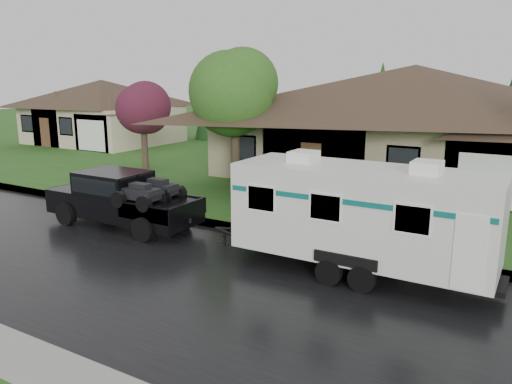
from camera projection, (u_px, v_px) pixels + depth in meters
The scene contains 11 objects.
ground at pixel (223, 254), 14.89m from camera, with size 140.00×140.00×0.00m, color #26581B.
road at pixel (181, 276), 13.20m from camera, with size 140.00×8.00×0.01m, color black.
curb at pixel (261, 232), 16.76m from camera, with size 140.00×0.50×0.15m, color gray.
lawn at pixel (376, 171), 27.47m from camera, with size 140.00×26.00×0.15m, color #26581B.
house_main at pixel (418, 110), 24.57m from camera, with size 19.44×10.80×6.90m.
house_far at pixel (103, 106), 38.28m from camera, with size 10.80×8.64×5.80m.
tree_left_green at pixel (235, 91), 22.38m from camera, with size 3.82×3.82×6.33m.
tree_red at pixel (143, 111), 27.13m from camera, with size 2.80×2.80×4.64m.
shrub_row at pixel (382, 184), 21.56m from camera, with size 13.60×1.00×1.00m.
pickup_truck at pixel (120, 197), 17.56m from camera, with size 5.77×2.19×1.92m.
travel_trailer at pixel (362, 213), 13.07m from camera, with size 7.12×2.50×3.19m.
Camera 1 is at (7.98, -11.64, 5.17)m, focal length 35.00 mm.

